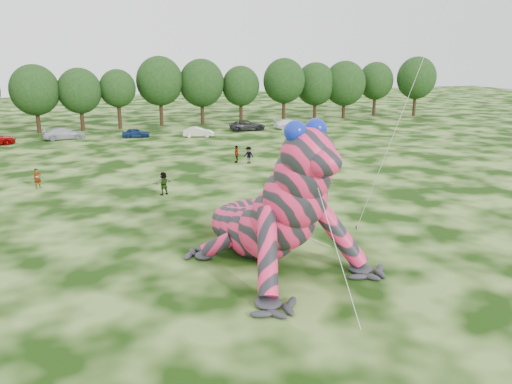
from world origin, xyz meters
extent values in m
plane|color=#16330A|center=(0.00, 0.00, 0.00)|extent=(240.00, 240.00, 0.00)
cylinder|color=silver|center=(13.98, 4.89, 8.47)|extent=(0.02, 0.02, 17.84)
cylinder|color=#382314|center=(12.65, 7.38, 0.12)|extent=(0.08, 0.08, 0.24)
imported|color=#B1B4BB|center=(-6.54, 49.94, 0.75)|extent=(5.40, 2.68, 1.51)
imported|color=navy|center=(2.51, 48.52, 0.62)|extent=(3.76, 1.76, 1.25)
imported|color=beige|center=(10.54, 46.30, 0.68)|extent=(4.30, 2.19, 1.35)
imported|color=#262628|center=(18.57, 49.73, 0.72)|extent=(5.29, 2.61, 1.44)
imported|color=white|center=(25.09, 49.43, 0.70)|extent=(4.80, 1.95, 1.39)
imported|color=gray|center=(12.00, 28.44, 0.87)|extent=(1.24, 1.27, 1.74)
imported|color=gray|center=(10.95, 29.25, 0.89)|extent=(0.70, 1.12, 1.78)
imported|color=gray|center=(2.02, 19.50, 0.93)|extent=(1.81, 1.21, 1.87)
imported|color=gray|center=(-7.78, 24.90, 0.84)|extent=(0.71, 0.59, 1.68)
camera|label=1|loc=(-3.15, -19.48, 11.13)|focal=35.00mm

